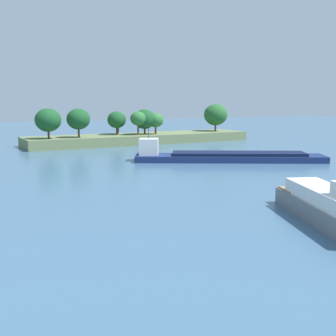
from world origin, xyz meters
name	(u,v)px	position (x,y,z in m)	size (l,w,h in m)	color
treeline_island	(140,131)	(13.08, 76.08, 2.96)	(56.04, 11.94, 9.42)	#66754C
cargo_barge	(224,156)	(12.63, 40.80, 0.88)	(30.73, 21.03, 5.66)	navy
white_riverboat	(333,209)	(-1.94, 5.99, 1.35)	(9.58, 16.44, 5.36)	slate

